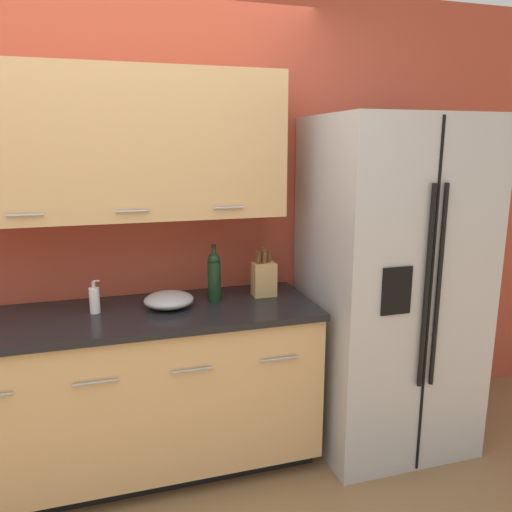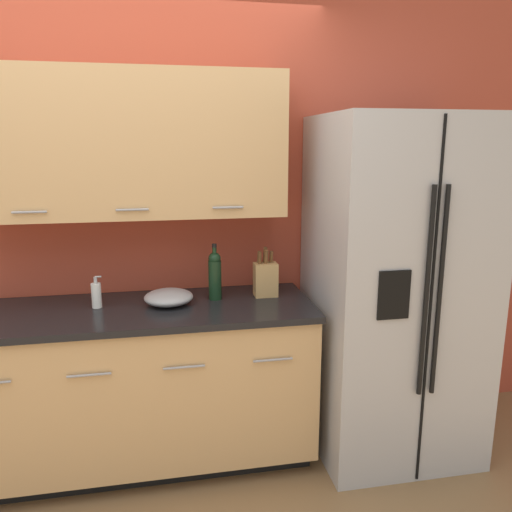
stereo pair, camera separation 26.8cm
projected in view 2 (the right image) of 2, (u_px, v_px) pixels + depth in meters
wall_back at (110, 207)px, 2.78m from camera, size 10.00×0.39×2.60m
counter_unit at (142, 385)px, 2.72m from camera, size 1.85×0.64×0.91m
refrigerator at (394, 289)px, 2.80m from camera, size 0.87×0.80×1.90m
knife_block at (266, 278)px, 2.80m from camera, size 0.13×0.09×0.28m
wine_bottle at (215, 274)px, 2.73m from camera, size 0.07×0.07×0.31m
soap_dispenser at (96, 295)px, 2.60m from camera, size 0.06×0.05×0.17m
mixing_bowl at (169, 297)px, 2.66m from camera, size 0.26×0.26×0.08m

